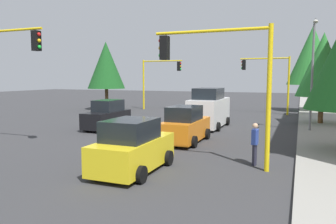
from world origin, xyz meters
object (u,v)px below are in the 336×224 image
object	(u,v)px
car_yellow	(133,148)
pedestrian_crossing	(255,143)
street_lamp_curbside	(313,64)
traffic_signal_far_left	(268,74)
car_orange	(185,126)
tree_roadside_mid	(323,65)
traffic_signal_near_right	(1,63)
traffic_signal_near_left	(220,68)
car_black	(107,116)
traffic_signal_far_right	(159,74)
tree_roadside_far	(312,55)
delivery_van_white	(209,109)
tree_opposite_side	(106,65)

from	to	relation	value
car_yellow	pedestrian_crossing	world-z (taller)	car_yellow
street_lamp_curbside	traffic_signal_far_left	bearing A→B (deg)	-161.18
car_orange	tree_roadside_mid	bearing A→B (deg)	144.13
traffic_signal_near_right	car_orange	world-z (taller)	traffic_signal_near_right
street_lamp_curbside	car_yellow	bearing A→B (deg)	-28.95
traffic_signal_near_left	car_black	distance (m)	11.64
traffic_signal_far_right	car_yellow	world-z (taller)	traffic_signal_far_right
pedestrian_crossing	car_yellow	bearing A→B (deg)	-57.70
traffic_signal_far_left	traffic_signal_far_right	bearing A→B (deg)	-90.00
street_lamp_curbside	pedestrian_crossing	xyz separation A→B (m)	(8.89, -2.24, -3.44)
traffic_signal_near_left	car_black	size ratio (longest dim) A/B	1.40
traffic_signal_near_right	tree_roadside_mid	bearing A→B (deg)	131.64
tree_roadside_far	traffic_signal_far_left	bearing A→B (deg)	-43.83
car_yellow	traffic_signal_far_right	bearing A→B (deg)	-158.77
tree_roadside_mid	delivery_van_white	size ratio (longest dim) A/B	1.41
car_black	pedestrian_crossing	xyz separation A→B (m)	(5.72, 10.53, 0.01)
car_black	traffic_signal_far_left	bearing A→B (deg)	145.73
car_black	tree_roadside_mid	bearing A→B (deg)	119.10
traffic_signal_near_left	delivery_van_white	size ratio (longest dim) A/B	1.13
traffic_signal_far_left	street_lamp_curbside	world-z (taller)	street_lamp_curbside
traffic_signal_near_left	car_black	xyz separation A→B (m)	(-6.44, -9.24, -2.96)
car_yellow	street_lamp_curbside	bearing A→B (deg)	151.05
tree_roadside_mid	car_yellow	distance (m)	17.77
traffic_signal_near_left	street_lamp_curbside	distance (m)	10.25
tree_roadside_mid	tree_opposite_side	world-z (taller)	tree_opposite_side
traffic_signal_far_left	car_yellow	xyz separation A→B (m)	(21.88, -2.81, -2.96)
street_lamp_curbside	tree_opposite_side	size ratio (longest dim) A/B	0.96
traffic_signal_near_right	tree_opposite_side	xyz separation A→B (m)	(-18.00, -5.25, 0.58)
street_lamp_curbside	tree_roadside_far	size ratio (longest dim) A/B	0.80
tree_opposite_side	pedestrian_crossing	bearing A→B (deg)	46.10
traffic_signal_far_left	pedestrian_crossing	world-z (taller)	traffic_signal_far_left
traffic_signal_near_left	tree_opposite_side	xyz separation A→B (m)	(-18.00, -16.66, 0.95)
car_black	traffic_signal_near_right	bearing A→B (deg)	-18.59
traffic_signal_near_right	car_yellow	size ratio (longest dim) A/B	1.53
traffic_signal_near_right	traffic_signal_near_left	bearing A→B (deg)	90.00
traffic_signal_far_right	street_lamp_curbside	world-z (taller)	street_lamp_curbside
traffic_signal_near_left	tree_roadside_far	size ratio (longest dim) A/B	0.62
car_orange	pedestrian_crossing	size ratio (longest dim) A/B	2.37
tree_roadside_mid	traffic_signal_near_right	bearing A→B (deg)	-48.36
traffic_signal_near_right	traffic_signal_far_right	bearing A→B (deg)	179.73
tree_roadside_mid	pedestrian_crossing	world-z (taller)	tree_roadside_mid
traffic_signal_near_left	delivery_van_white	distance (m)	10.51
traffic_signal_far_left	traffic_signal_near_right	distance (m)	23.03
pedestrian_crossing	car_black	bearing A→B (deg)	-118.51
street_lamp_curbside	tree_opposite_side	distance (m)	21.88
traffic_signal_far_left	delivery_van_white	world-z (taller)	traffic_signal_far_left
car_yellow	traffic_signal_far_left	bearing A→B (deg)	172.67
traffic_signal_near_right	tree_roadside_far	bearing A→B (deg)	147.58
traffic_signal_far_left	tree_roadside_mid	distance (m)	7.43
tree_roadside_mid	pedestrian_crossing	bearing A→B (deg)	-12.91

